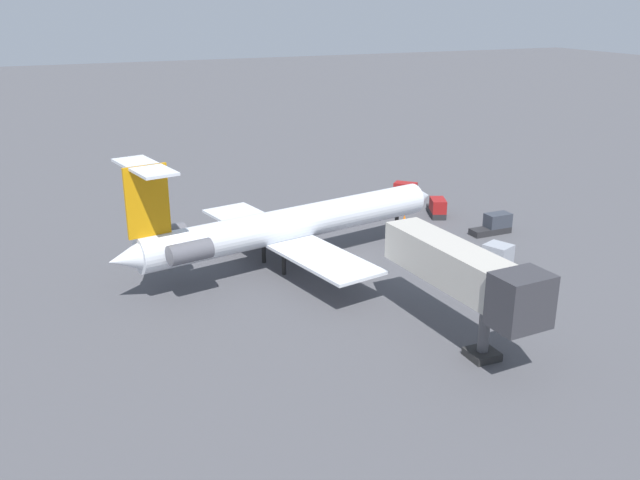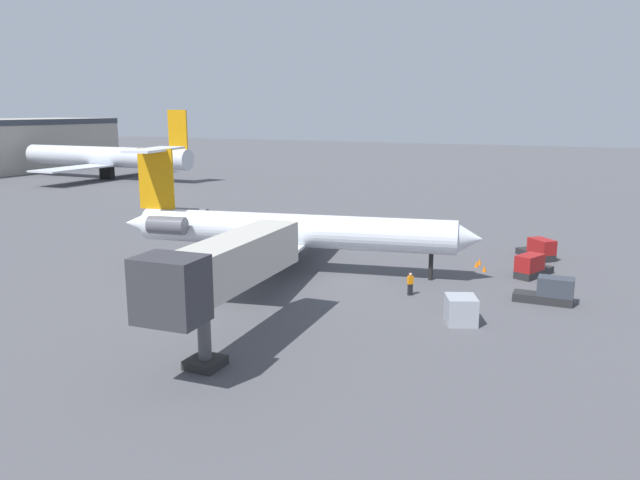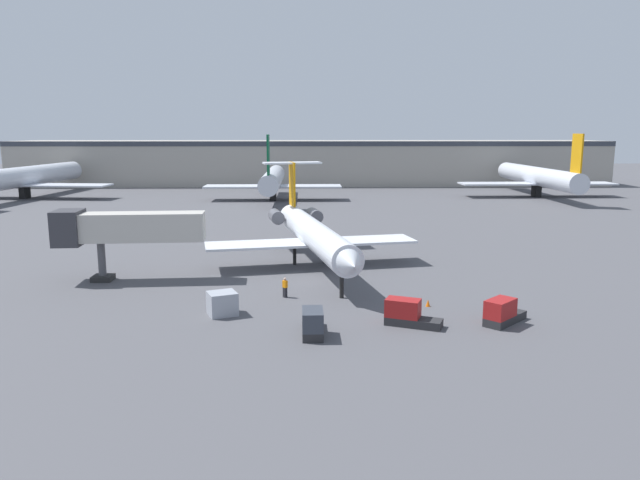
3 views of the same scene
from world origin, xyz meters
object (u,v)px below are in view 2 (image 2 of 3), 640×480
object	(u,v)px
traffic_cone_near	(484,269)
regional_jet	(283,229)
baggage_tug_lead	(539,250)
cargo_container_uld	(461,310)
ground_crew_marshaller	(410,284)
traffic_cone_mid	(479,262)
baggage_tug_spare	(550,292)
traffic_cone_far	(477,264)
jet_bridge	(220,269)
parked_airliner_centre	(107,157)
baggage_tug_trailing	(532,267)

from	to	relation	value
traffic_cone_near	regional_jet	bearing A→B (deg)	113.90
baggage_tug_lead	cargo_container_uld	bearing A→B (deg)	172.76
ground_crew_marshaller	traffic_cone_mid	distance (m)	11.81
baggage_tug_spare	traffic_cone_mid	size ratio (longest dim) A/B	7.31
baggage_tug_lead	cargo_container_uld	world-z (taller)	baggage_tug_lead
baggage_tug_lead	cargo_container_uld	size ratio (longest dim) A/B	1.47
cargo_container_uld	traffic_cone_far	bearing A→B (deg)	7.26
baggage_tug_spare	jet_bridge	bearing A→B (deg)	138.53
baggage_tug_lead	traffic_cone_near	xyz separation A→B (m)	(-6.77, 3.61, -0.56)
baggage_tug_spare	cargo_container_uld	xyz separation A→B (m)	(-6.79, 4.75, 0.04)
jet_bridge	baggage_tug_spare	distance (m)	23.86
traffic_cone_mid	traffic_cone_far	bearing A→B (deg)	177.24
traffic_cone_near	traffic_cone_mid	distance (m)	2.46
traffic_cone_near	traffic_cone_mid	bearing A→B (deg)	20.38
traffic_cone_near	parked_airliner_centre	xyz separation A→B (m)	(41.11, 79.90, 3.95)
cargo_container_uld	parked_airliner_centre	bearing A→B (deg)	55.89
baggage_tug_trailing	cargo_container_uld	distance (m)	13.87
regional_jet	baggage_tug_trailing	distance (m)	20.49
baggage_tug_lead	baggage_tug_spare	xyz separation A→B (m)	(-13.68, -2.15, 0.00)
baggage_tug_spare	traffic_cone_far	size ratio (longest dim) A/B	7.31
jet_bridge	parked_airliner_centre	bearing A→B (deg)	46.88
baggage_tug_lead	parked_airliner_centre	distance (m)	90.35
baggage_tug_lead	baggage_tug_trailing	distance (m)	6.87
baggage_tug_spare	parked_airliner_centre	xyz separation A→B (m)	(48.02, 85.65, 3.39)
traffic_cone_mid	traffic_cone_near	bearing A→B (deg)	-159.62
regional_jet	jet_bridge	size ratio (longest dim) A/B	2.25
ground_crew_marshaller	traffic_cone_far	world-z (taller)	ground_crew_marshaller
regional_jet	traffic_cone_far	distance (m)	16.96
ground_crew_marshaller	traffic_cone_near	bearing A→B (deg)	-22.05
baggage_tug_spare	cargo_container_uld	size ratio (longest dim) A/B	1.54
ground_crew_marshaller	traffic_cone_mid	bearing A→B (deg)	-13.97
baggage_tug_lead	traffic_cone_near	size ratio (longest dim) A/B	6.98
baggage_tug_trailing	traffic_cone_near	distance (m)	3.79
baggage_tug_lead	baggage_tug_spare	world-z (taller)	same
parked_airliner_centre	regional_jet	bearing A→B (deg)	-126.63
baggage_tug_spare	cargo_container_uld	bearing A→B (deg)	145.02
cargo_container_uld	traffic_cone_near	xyz separation A→B (m)	(13.70, 1.01, -0.60)
baggage_tug_spare	traffic_cone_far	world-z (taller)	baggage_tug_spare
jet_bridge	baggage_tug_lead	size ratio (longest dim) A/B	3.54
regional_jet	traffic_cone_mid	world-z (taller)	regional_jet
baggage_tug_trailing	cargo_container_uld	xyz separation A→B (m)	(-13.60, 2.74, 0.04)
baggage_tug_trailing	traffic_cone_mid	bearing A→B (deg)	62.43
ground_crew_marshaller	parked_airliner_centre	world-z (taller)	parked_airliner_centre
regional_jet	jet_bridge	distance (m)	18.61
regional_jet	jet_bridge	world-z (taller)	regional_jet
regional_jet	baggage_tug_lead	xyz separation A→B (m)	(13.60, -19.02, -2.75)
baggage_tug_spare	baggage_tug_trailing	bearing A→B (deg)	16.45
baggage_tug_trailing	traffic_cone_far	xyz separation A→B (m)	(1.40, 4.65, -0.56)
traffic_cone_near	baggage_tug_lead	bearing A→B (deg)	-28.04
traffic_cone_mid	traffic_cone_far	size ratio (longest dim) A/B	1.00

